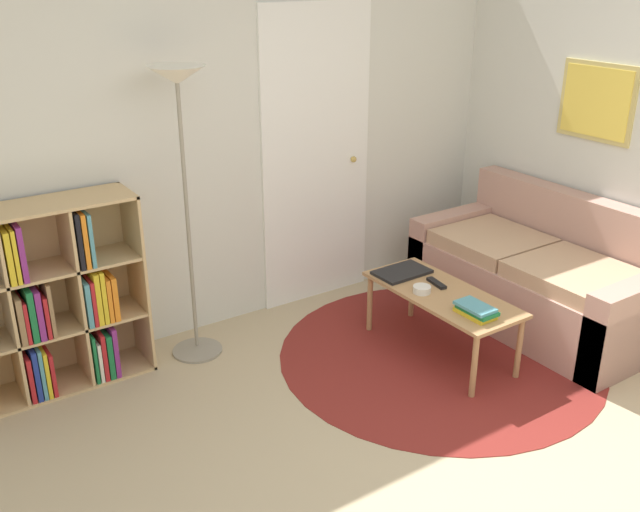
{
  "coord_description": "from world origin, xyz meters",
  "views": [
    {
      "loc": [
        -2.06,
        -1.6,
        2.33
      ],
      "look_at": [
        -0.08,
        1.35,
        0.85
      ],
      "focal_mm": 40.0,
      "sensor_mm": 36.0,
      "label": 1
    }
  ],
  "objects_px": {
    "bookshelf": "(36,305)",
    "floor_lamp": "(180,123)",
    "couch": "(542,279)",
    "coffee_table": "(442,299)",
    "bowl": "(422,289)",
    "laptop": "(402,272)"
  },
  "relations": [
    {
      "from": "bookshelf",
      "to": "floor_lamp",
      "type": "xyz_separation_m",
      "value": [
        0.9,
        -0.11,
        0.94
      ]
    },
    {
      "from": "laptop",
      "to": "bowl",
      "type": "xyz_separation_m",
      "value": [
        -0.09,
        -0.29,
        0.01
      ]
    },
    {
      "from": "coffee_table",
      "to": "laptop",
      "type": "xyz_separation_m",
      "value": [
        -0.02,
        0.36,
        0.06
      ]
    },
    {
      "from": "floor_lamp",
      "to": "bowl",
      "type": "distance_m",
      "value": 1.75
    },
    {
      "from": "bookshelf",
      "to": "coffee_table",
      "type": "bearing_deg",
      "value": -24.14
    },
    {
      "from": "laptop",
      "to": "bowl",
      "type": "distance_m",
      "value": 0.3
    },
    {
      "from": "couch",
      "to": "floor_lamp",
      "type": "bearing_deg",
      "value": 157.77
    },
    {
      "from": "laptop",
      "to": "floor_lamp",
      "type": "bearing_deg",
      "value": 157.81
    },
    {
      "from": "bookshelf",
      "to": "couch",
      "type": "height_order",
      "value": "bookshelf"
    },
    {
      "from": "floor_lamp",
      "to": "bowl",
      "type": "height_order",
      "value": "floor_lamp"
    },
    {
      "from": "bowl",
      "to": "coffee_table",
      "type": "bearing_deg",
      "value": -31.28
    },
    {
      "from": "couch",
      "to": "laptop",
      "type": "height_order",
      "value": "couch"
    },
    {
      "from": "floor_lamp",
      "to": "laptop",
      "type": "bearing_deg",
      "value": -22.19
    },
    {
      "from": "floor_lamp",
      "to": "coffee_table",
      "type": "bearing_deg",
      "value": -34.22
    },
    {
      "from": "bowl",
      "to": "floor_lamp",
      "type": "bearing_deg",
      "value": 145.51
    },
    {
      "from": "bookshelf",
      "to": "laptop",
      "type": "relative_size",
      "value": 3.15
    },
    {
      "from": "coffee_table",
      "to": "bookshelf",
      "type": "bearing_deg",
      "value": 155.86
    },
    {
      "from": "laptop",
      "to": "coffee_table",
      "type": "bearing_deg",
      "value": -86.08
    },
    {
      "from": "coffee_table",
      "to": "bowl",
      "type": "distance_m",
      "value": 0.15
    },
    {
      "from": "floor_lamp",
      "to": "couch",
      "type": "bearing_deg",
      "value": -22.23
    },
    {
      "from": "couch",
      "to": "bowl",
      "type": "xyz_separation_m",
      "value": [
        -1.02,
        0.09,
        0.15
      ]
    },
    {
      "from": "couch",
      "to": "coffee_table",
      "type": "distance_m",
      "value": 0.92
    }
  ]
}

